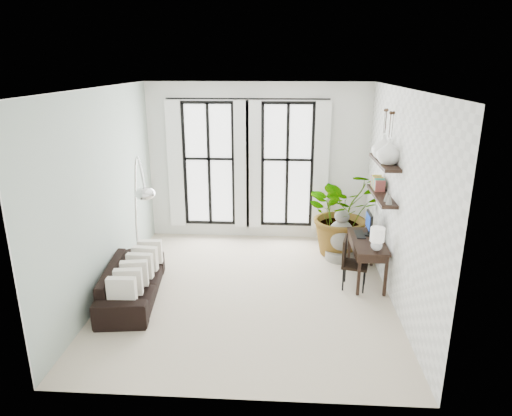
# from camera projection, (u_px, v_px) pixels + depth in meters

# --- Properties ---
(floor) EXTENTS (5.00, 5.00, 0.00)m
(floor) POSITION_uv_depth(u_px,v_px,m) (249.00, 291.00, 7.41)
(floor) COLOR beige
(floor) RESTS_ON ground
(ceiling) EXTENTS (5.00, 5.00, 0.00)m
(ceiling) POSITION_uv_depth(u_px,v_px,m) (248.00, 88.00, 6.44)
(ceiling) COLOR white
(ceiling) RESTS_ON wall_back
(wall_left) EXTENTS (0.00, 5.00, 5.00)m
(wall_left) POSITION_uv_depth(u_px,v_px,m) (104.00, 194.00, 7.05)
(wall_left) COLOR #A1B4A7
(wall_left) RESTS_ON floor
(wall_right) EXTENTS (0.00, 5.00, 5.00)m
(wall_right) POSITION_uv_depth(u_px,v_px,m) (399.00, 199.00, 6.79)
(wall_right) COLOR white
(wall_right) RESTS_ON floor
(wall_back) EXTENTS (4.50, 0.00, 4.50)m
(wall_back) POSITION_uv_depth(u_px,v_px,m) (258.00, 163.00, 9.30)
(wall_back) COLOR white
(wall_back) RESTS_ON floor
(windows) EXTENTS (3.26, 0.13, 2.65)m
(windows) POSITION_uv_depth(u_px,v_px,m) (248.00, 165.00, 9.26)
(windows) COLOR white
(windows) RESTS_ON wall_back
(wall_shelves) EXTENTS (0.25, 1.30, 0.60)m
(wall_shelves) POSITION_uv_depth(u_px,v_px,m) (382.00, 181.00, 7.31)
(wall_shelves) COLOR black
(wall_shelves) RESTS_ON wall_right
(sofa) EXTENTS (0.97, 2.00, 0.56)m
(sofa) POSITION_uv_depth(u_px,v_px,m) (132.00, 282.00, 7.10)
(sofa) COLOR black
(sofa) RESTS_ON floor
(throw_pillows) EXTENTS (0.40, 1.52, 0.40)m
(throw_pillows) POSITION_uv_depth(u_px,v_px,m) (137.00, 269.00, 7.03)
(throw_pillows) COLOR silver
(throw_pillows) RESTS_ON sofa
(plant) EXTENTS (1.91, 1.80, 1.68)m
(plant) POSITION_uv_depth(u_px,v_px,m) (343.00, 212.00, 8.66)
(plant) COLOR #2D7228
(plant) RESTS_ON floor
(desk) EXTENTS (0.52, 1.23, 1.12)m
(desk) POSITION_uv_depth(u_px,v_px,m) (368.00, 243.00, 7.55)
(desk) COLOR black
(desk) RESTS_ON floor
(desk_chair) EXTENTS (0.49, 0.49, 0.86)m
(desk_chair) POSITION_uv_depth(u_px,v_px,m) (350.00, 260.00, 7.41)
(desk_chair) COLOR black
(desk_chair) RESTS_ON floor
(arc_lamp) EXTENTS (0.71, 0.95, 2.21)m
(arc_lamp) POSITION_uv_depth(u_px,v_px,m) (139.00, 189.00, 7.02)
(arc_lamp) COLOR silver
(arc_lamp) RESTS_ON floor
(buddha) EXTENTS (0.55, 0.55, 0.99)m
(buddha) POSITION_uv_depth(u_px,v_px,m) (341.00, 238.00, 8.51)
(buddha) COLOR gray
(buddha) RESTS_ON floor
(vase_a) EXTENTS (0.37, 0.37, 0.38)m
(vase_a) POSITION_uv_depth(u_px,v_px,m) (389.00, 152.00, 6.87)
(vase_a) COLOR white
(vase_a) RESTS_ON shelf_upper
(vase_b) EXTENTS (0.37, 0.37, 0.38)m
(vase_b) POSITION_uv_depth(u_px,v_px,m) (383.00, 147.00, 7.25)
(vase_b) COLOR white
(vase_b) RESTS_ON shelf_upper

